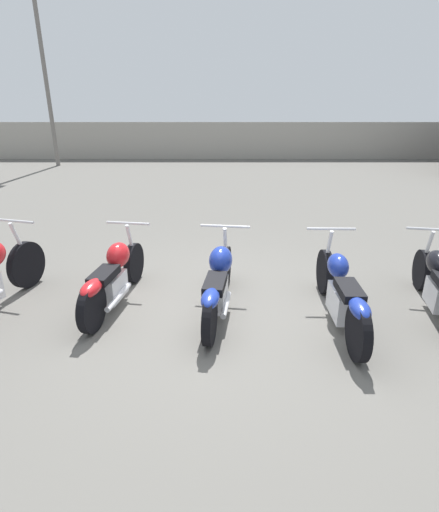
# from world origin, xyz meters

# --- Properties ---
(ground_plane) EXTENTS (60.00, 60.00, 0.00)m
(ground_plane) POSITION_xyz_m (0.00, 0.00, 0.00)
(ground_plane) COLOR #5B5954
(fence_back) EXTENTS (40.00, 0.04, 1.63)m
(fence_back) POSITION_xyz_m (0.00, 14.31, 0.81)
(fence_back) COLOR #9E998E
(fence_back) RESTS_ON ground_plane
(light_pole_left) EXTENTS (0.70, 0.35, 6.83)m
(light_pole_left) POSITION_xyz_m (-6.74, 12.34, 4.08)
(light_pole_left) COLOR slate
(light_pole_left) RESTS_ON ground_plane
(motorcycle_slot_1) EXTENTS (0.64, 2.00, 0.96)m
(motorcycle_slot_1) POSITION_xyz_m (-1.39, 0.21, 0.41)
(motorcycle_slot_1) COLOR black
(motorcycle_slot_1) RESTS_ON ground_plane
(motorcycle_slot_2) EXTENTS (0.68, 2.11, 0.96)m
(motorcycle_slot_2) POSITION_xyz_m (-0.01, 0.02, 0.42)
(motorcycle_slot_2) COLOR black
(motorcycle_slot_2) RESTS_ON ground_plane
(motorcycle_slot_3) EXTENTS (0.64, 2.20, 0.99)m
(motorcycle_slot_3) POSITION_xyz_m (1.47, -0.26, 0.41)
(motorcycle_slot_3) COLOR black
(motorcycle_slot_3) RESTS_ON ground_plane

